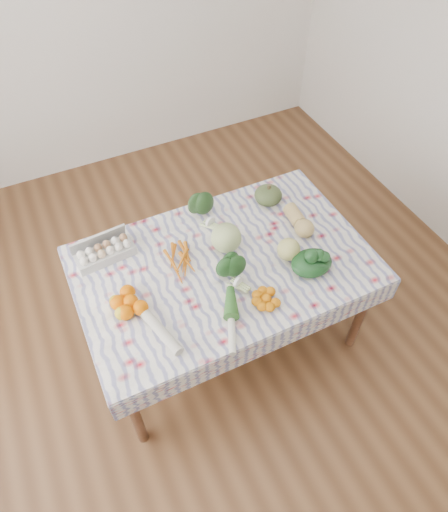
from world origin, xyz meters
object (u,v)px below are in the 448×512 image
at_px(egg_carton, 105,253).
at_px(dining_table, 224,272).
at_px(kabocha_squash, 268,195).
at_px(butternut_squash, 299,220).
at_px(grapefruit, 289,249).
at_px(cabbage, 226,238).

bearing_deg(egg_carton, dining_table, -33.92).
distance_m(kabocha_squash, butternut_squash, 0.28).
xyz_separation_m(dining_table, grapefruit, (0.35, -0.12, 0.15)).
xyz_separation_m(cabbage, grapefruit, (0.29, -0.21, -0.02)).
xyz_separation_m(butternut_squash, grapefruit, (-0.18, -0.18, 0.01)).
bearing_deg(egg_carton, kabocha_squash, -4.65).
bearing_deg(grapefruit, egg_carton, 154.89).
bearing_deg(cabbage, dining_table, -121.83).
relative_size(dining_table, egg_carton, 4.82).
bearing_deg(egg_carton, butternut_squash, -18.49).
xyz_separation_m(dining_table, egg_carton, (-0.59, 0.32, 0.13)).
bearing_deg(grapefruit, kabocha_squash, 74.87).
distance_m(egg_carton, butternut_squash, 1.15).
relative_size(dining_table, cabbage, 9.11).
height_order(kabocha_squash, cabbage, cabbage).
height_order(dining_table, egg_carton, egg_carton).
xyz_separation_m(kabocha_squash, butternut_squash, (0.06, -0.27, 0.00)).
bearing_deg(kabocha_squash, egg_carton, -179.24).
bearing_deg(dining_table, grapefruit, -18.86).
relative_size(kabocha_squash, butternut_squash, 0.70).
xyz_separation_m(dining_table, cabbage, (0.06, 0.10, 0.17)).
bearing_deg(butternut_squash, dining_table, -168.67).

